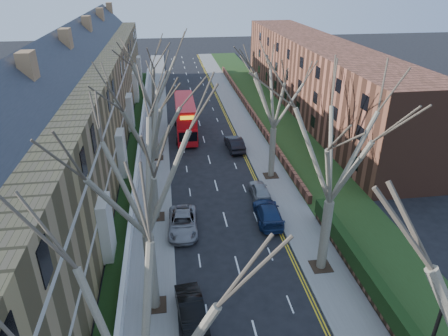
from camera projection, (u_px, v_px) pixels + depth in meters
name	position (u px, v px, depth m)	size (l,w,h in m)	color
pavement_left	(155.00, 125.00, 53.85)	(3.00, 102.00, 0.12)	slate
pavement_right	(242.00, 121.00, 55.40)	(3.00, 102.00, 0.12)	slate
terrace_left	(80.00, 106.00, 43.34)	(9.70, 78.00, 13.60)	#977F4D
flats_right	(315.00, 76.00, 58.28)	(13.97, 54.00, 10.00)	brown
wall_hedge_right	(395.00, 319.00, 22.28)	(0.70, 24.00, 1.80)	#503522
front_wall_left	(140.00, 144.00, 46.28)	(0.30, 78.00, 1.00)	white
grass_verge_right	(274.00, 118.00, 55.95)	(6.00, 102.00, 0.06)	#223B15
tree_left_near	(129.00, 334.00, 11.78)	(9.80, 9.80, 13.73)	brown
tree_left_mid	(141.00, 168.00, 20.39)	(10.50, 10.50, 14.71)	brown
tree_left_far	(147.00, 113.00, 29.41)	(10.15, 10.15, 14.22)	brown
tree_left_dist	(150.00, 72.00, 39.93)	(10.50, 10.50, 14.71)	brown
tree_right_mid	(338.00, 141.00, 23.64)	(10.50, 10.50, 14.71)	brown
tree_right_far	(276.00, 86.00, 36.22)	(10.15, 10.15, 14.22)	brown
double_decker_bus	(185.00, 118.00, 49.92)	(2.71, 10.34, 4.34)	red
car_left_mid	(191.00, 311.00, 23.37)	(1.47, 4.23, 1.39)	black
car_left_far	(183.00, 223.00, 31.62)	(2.28, 4.95, 1.38)	gray
car_right_near	(268.00, 213.00, 32.91)	(2.01, 4.93, 1.43)	navy
car_right_mid	(260.00, 190.00, 36.51)	(1.54, 3.84, 1.31)	gray
car_right_far	(235.00, 143.00, 46.15)	(1.63, 4.67, 1.54)	black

